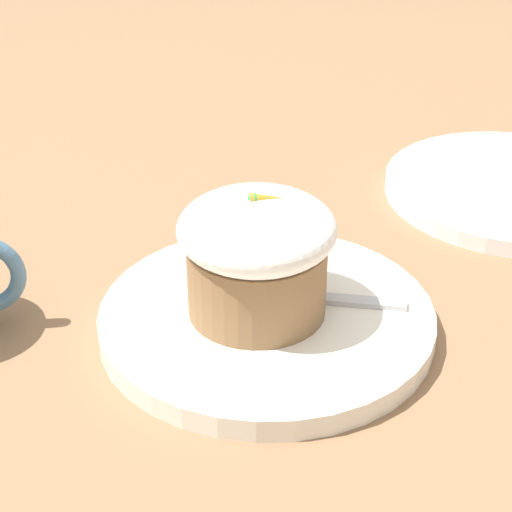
{
  "coord_description": "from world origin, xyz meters",
  "views": [
    {
      "loc": [
        -0.07,
        -0.46,
        0.33
      ],
      "look_at": [
        -0.01,
        0.0,
        0.05
      ],
      "focal_mm": 60.0,
      "sensor_mm": 36.0,
      "label": 1
    }
  ],
  "objects": [
    {
      "name": "ground_plane",
      "position": [
        0.0,
        0.0,
        0.0
      ],
      "size": [
        4.0,
        4.0,
        0.0
      ],
      "primitive_type": "plane",
      "color": "#846042"
    },
    {
      "name": "carrot_cake",
      "position": [
        -0.01,
        0.0,
        0.06
      ],
      "size": [
        0.1,
        0.1,
        0.09
      ],
      "color": "olive",
      "rests_on": "dessert_plate"
    },
    {
      "name": "spoon",
      "position": [
        0.01,
        0.01,
        0.02
      ],
      "size": [
        0.12,
        0.05,
        0.01
      ],
      "color": "#B7B7BC",
      "rests_on": "dessert_plate"
    },
    {
      "name": "dessert_plate",
      "position": [
        0.0,
        0.0,
        0.01
      ],
      "size": [
        0.22,
        0.22,
        0.02
      ],
      "color": "white",
      "rests_on": "ground_plane"
    }
  ]
}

